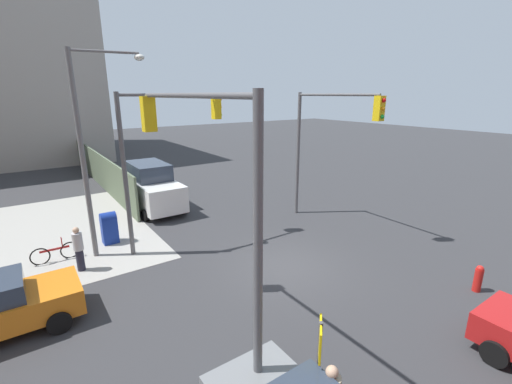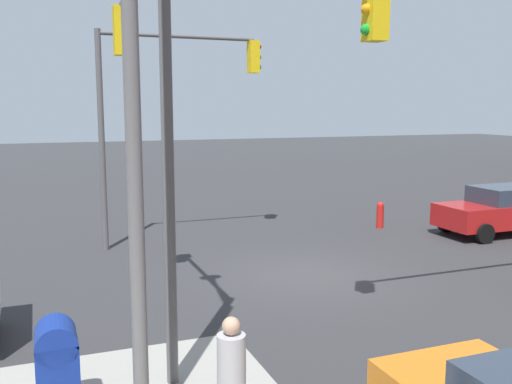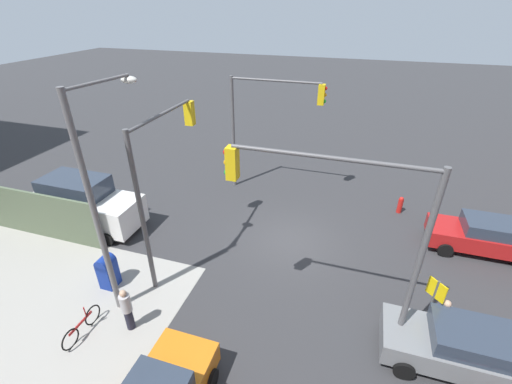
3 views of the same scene
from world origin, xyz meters
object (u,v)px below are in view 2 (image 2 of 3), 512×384
fire_hydrant (380,214)px  coupe_red (503,209)px  traffic_signal_se_corner (166,96)px  pedestrian_crossing (232,381)px  traffic_signal_ne_corner (145,90)px  street_lamp_corner (131,73)px  mailbox_blue (57,367)px

fire_hydrant → coupe_red: (-3.34, 2.31, 0.36)m
traffic_signal_se_corner → pedestrian_crossing: (1.65, 11.00, -3.70)m
traffic_signal_ne_corner → fire_hydrant: size_ratio=6.91×
traffic_signal_se_corner → street_lamp_corner: (2.59, 9.93, 0.09)m
fire_hydrant → coupe_red: 4.08m
fire_hydrant → coupe_red: bearing=145.4°
fire_hydrant → traffic_signal_ne_corner: bearing=36.5°
mailbox_blue → traffic_signal_se_corner: bearing=-111.0°
traffic_signal_se_corner → fire_hydrant: 8.61m
fire_hydrant → pedestrian_crossing: bearing=49.3°
street_lamp_corner → mailbox_blue: 4.10m
mailbox_blue → fire_hydrant: mailbox_blue is taller
traffic_signal_se_corner → pedestrian_crossing: size_ratio=3.73×
fire_hydrant → pedestrian_crossing: pedestrian_crossing is taller
traffic_signal_se_corner → traffic_signal_ne_corner: size_ratio=1.00×
traffic_signal_se_corner → pedestrian_crossing: traffic_signal_se_corner is taller
traffic_signal_se_corner → traffic_signal_ne_corner: bearing=75.1°
street_lamp_corner → mailbox_blue: street_lamp_corner is taller
traffic_signal_se_corner → street_lamp_corner: street_lamp_corner is taller
traffic_signal_se_corner → street_lamp_corner: size_ratio=0.81×
street_lamp_corner → traffic_signal_se_corner: bearing=-104.6°
traffic_signal_ne_corner → pedestrian_crossing: size_ratio=3.73×
street_lamp_corner → fire_hydrant: 14.61m
mailbox_blue → pedestrian_crossing: pedestrian_crossing is taller
street_lamp_corner → coupe_red: 15.83m
street_lamp_corner → fire_hydrant: bearing=-136.5°
pedestrian_crossing → mailbox_blue: bearing=2.5°
traffic_signal_ne_corner → coupe_red: traffic_signal_ne_corner is taller
mailbox_blue → fire_hydrant: 14.50m
traffic_signal_se_corner → fire_hydrant: size_ratio=6.91×
traffic_signal_se_corner → pedestrian_crossing: 11.72m
fire_hydrant → pedestrian_crossing: size_ratio=0.54×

